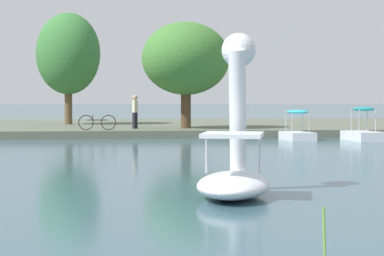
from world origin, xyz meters
TOP-DOWN VIEW (x-y plane):
  - shore_bank_far at (0.00, 39.17)m, footprint 114.42×20.25m
  - swan_boat at (0.14, 9.52)m, footprint 2.02×3.09m
  - pedal_boat_cyan at (5.93, 27.35)m, footprint 1.28×2.29m
  - pedal_boat_teal at (8.87, 26.85)m, footprint 1.50×2.38m
  - tree_sapling_by_fence at (1.21, 31.94)m, footprint 6.41×6.47m
  - tree_broadleaf_behind_dock at (-5.25, 37.98)m, footprint 5.35×5.51m
  - person_on_path at (-1.42, 31.60)m, footprint 0.29×0.29m
  - bicycle_parked at (-3.28, 30.14)m, footprint 1.82×0.08m

SIDE VIEW (x-z plane):
  - shore_bank_far at x=0.00m, z-range 0.00..0.39m
  - pedal_boat_teal at x=8.87m, z-range -0.38..1.16m
  - pedal_boat_cyan at x=5.93m, z-range -0.29..1.11m
  - bicycle_parked at x=-3.28m, z-range 0.38..1.13m
  - swan_boat at x=0.14m, z-range -0.76..2.53m
  - person_on_path at x=-1.42m, z-range 0.49..2.20m
  - tree_sapling_by_fence at x=1.21m, z-range 1.22..6.70m
  - tree_broadleaf_behind_dock at x=-5.25m, z-range 1.25..7.85m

